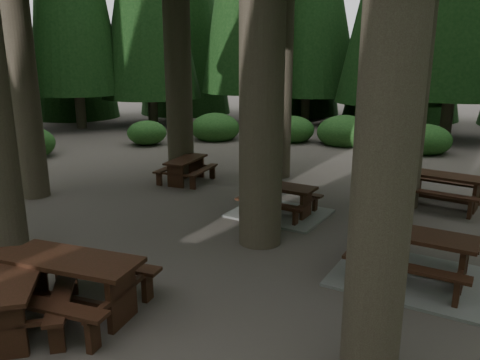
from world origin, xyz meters
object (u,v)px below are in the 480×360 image
Objects in this scene: picnic_table_d at (444,185)px; picnic_table_a at (412,263)px; picnic_table_b at (186,166)px; picnic_table_f at (14,290)px; picnic_table_e at (73,277)px; picnic_table_c at (280,205)px.

picnic_table_a is at bearing -83.56° from picnic_table_d.
picnic_table_f is (3.07, -7.12, 0.08)m from picnic_table_b.
picnic_table_e is 0.98× the size of picnic_table_f.
picnic_table_f is at bearing -99.42° from picnic_table_c.
picnic_table_a is 1.07× the size of picnic_table_f.
picnic_table_e reaches higher than picnic_table_b.
picnic_table_c is (-3.46, 1.62, -0.05)m from picnic_table_a.
picnic_table_e is at bearing -110.76° from picnic_table_d.
picnic_table_d is 8.96m from picnic_table_e.
picnic_table_c is at bearing 150.83° from picnic_table_a.
picnic_table_b is 1.00× the size of picnic_table_d.
picnic_table_b is 0.79× the size of picnic_table_e.
picnic_table_c is 6.19m from picnic_table_f.
picnic_table_b is at bearing 156.03° from picnic_table_a.
picnic_table_a is 1.10× the size of picnic_table_e.
picnic_table_e reaches higher than picnic_table_f.
picnic_table_d is (-0.44, 4.47, 0.24)m from picnic_table_a.
picnic_table_b is 7.75m from picnic_table_f.
picnic_table_b is at bearing 156.04° from picnic_table_f.
picnic_table_b is at bearing -163.63° from picnic_table_d.
picnic_table_c is 0.92× the size of picnic_table_f.
picnic_table_a is 6.12m from picnic_table_f.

